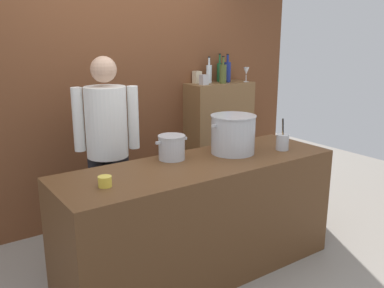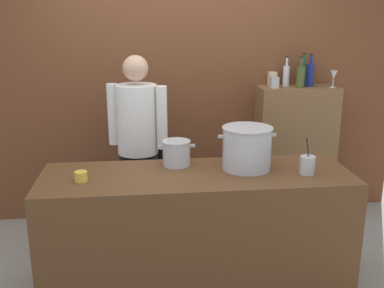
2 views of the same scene
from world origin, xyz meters
TOP-DOWN VIEW (x-y plane):
  - ground_plane at (0.00, 0.00)m, footprint 8.00×8.00m
  - brick_back_panel at (0.00, 1.40)m, footprint 4.40×0.10m
  - prep_counter at (0.00, 0.00)m, footprint 2.19×0.70m
  - bar_cabinet at (1.12, 1.19)m, footprint 0.76×0.32m
  - chef at (-0.41, 0.75)m, footprint 0.49×0.40m
  - stockpot_large at (0.37, 0.07)m, footprint 0.42×0.36m
  - stockpot_small at (-0.13, 0.20)m, footprint 0.27×0.21m
  - utensil_crock at (0.76, -0.10)m, footprint 0.10×0.10m
  - butter_jar at (-0.79, -0.07)m, footprint 0.09×0.09m
  - wine_bottle_green at (1.19, 1.29)m, footprint 0.06×0.06m
  - wine_bottle_olive at (1.11, 1.12)m, footprint 0.07×0.07m
  - wine_bottle_cobalt at (1.23, 1.19)m, footprint 0.07×0.07m
  - wine_bottle_clear at (1.01, 1.24)m, footprint 0.06×0.06m
  - wine_glass_short at (1.42, 1.10)m, footprint 0.07×0.07m
  - spice_tin_silver at (0.87, 1.14)m, footprint 0.07×0.07m
  - spice_tin_cream at (0.89, 1.29)m, footprint 0.08×0.08m

SIDE VIEW (x-z plane):
  - ground_plane at x=0.00m, z-range 0.00..0.00m
  - prep_counter at x=0.00m, z-range 0.00..0.90m
  - bar_cabinet at x=1.12m, z-range 0.00..1.31m
  - butter_jar at x=-0.79m, z-range 0.90..0.97m
  - chef at x=-0.41m, z-range 0.13..1.79m
  - utensil_crock at x=0.76m, z-range 0.83..1.10m
  - stockpot_small at x=-0.13m, z-range 0.90..1.09m
  - stockpot_large at x=0.37m, z-range 0.90..1.21m
  - spice_tin_silver at x=0.87m, z-range 1.31..1.41m
  - spice_tin_cream at x=0.89m, z-range 1.31..1.44m
  - wine_bottle_clear at x=1.01m, z-range 1.27..1.56m
  - wine_bottle_olive at x=1.11m, z-range 1.27..1.56m
  - wine_bottle_green at x=1.19m, z-range 1.27..1.57m
  - wine_glass_short at x=1.42m, z-range 1.34..1.50m
  - wine_bottle_cobalt at x=1.23m, z-range 1.27..1.58m
  - brick_back_panel at x=0.00m, z-range 0.00..3.00m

